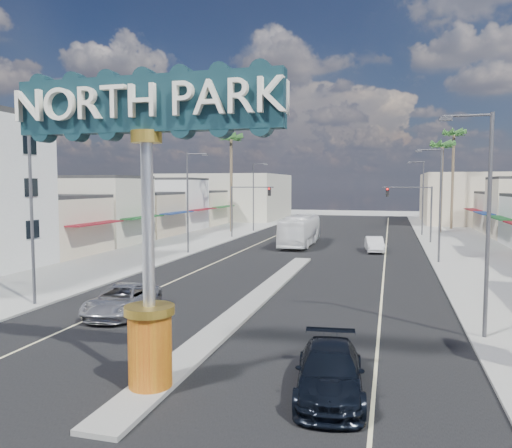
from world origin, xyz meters
The scene contains 24 objects.
ground centered at (0.00, 30.00, 0.00)m, with size 160.00×160.00×0.00m, color gray.
road centered at (0.00, 30.00, 0.01)m, with size 20.00×120.00×0.01m, color black.
median_island centered at (0.00, 14.00, 0.08)m, with size 1.30×30.00×0.16m, color gray.
sidewalk_left centered at (-14.00, 30.00, 0.06)m, with size 8.00×120.00×0.12m, color gray.
sidewalk_right centered at (14.00, 30.00, 0.06)m, with size 8.00×120.00×0.12m, color gray.
storefront_row_left centered at (-24.00, 43.00, 3.00)m, with size 12.00×42.00×6.00m, color beige.
backdrop_far_left centered at (-22.00, 75.00, 4.00)m, with size 20.00×20.00×8.00m, color #B7B29E.
backdrop_far_right centered at (22.00, 75.00, 4.00)m, with size 20.00×20.00×8.00m, color beige.
gateway_sign centered at (0.00, 1.98, 5.93)m, with size 8.20×1.50×9.15m.
traffic_signal_left centered at (-9.18, 43.99, 4.27)m, with size 5.09×0.45×6.00m.
traffic_signal_right centered at (9.18, 43.99, 4.27)m, with size 5.09×0.45×6.00m.
streetlight_l_near centered at (-10.43, 10.00, 5.07)m, with size 2.03×0.22×9.00m.
streetlight_l_mid centered at (-10.43, 30.00, 5.07)m, with size 2.03×0.22×9.00m.
streetlight_l_far centered at (-10.43, 52.00, 5.07)m, with size 2.03×0.22×9.00m.
streetlight_r_near centered at (10.43, 10.00, 5.07)m, with size 2.03×0.22×9.00m.
streetlight_r_mid centered at (10.43, 30.00, 5.07)m, with size 2.03×0.22×9.00m.
streetlight_r_far centered at (10.43, 52.00, 5.07)m, with size 2.03×0.22×9.00m.
palm_left_far centered at (-13.00, 50.00, 11.50)m, with size 2.60×2.60×13.10m.
palm_right_mid centered at (13.00, 56.00, 10.60)m, with size 2.60×2.60×12.10m.
palm_right_far centered at (15.00, 62.00, 12.39)m, with size 2.60×2.60×14.10m.
suv_left centered at (-5.42, 9.71, 0.71)m, with size 2.35×5.10×1.42m, color #A4A3A8.
suv_right centered at (5.24, 3.12, 0.70)m, with size 1.95×4.81×1.39m, color black.
car_parked_right centered at (5.50, 35.69, 0.70)m, with size 1.49×4.27×1.41m, color silver.
city_bus centered at (-2.00, 38.72, 1.52)m, with size 2.56×10.94×3.05m, color white.
Camera 1 is at (6.87, -11.24, 6.21)m, focal length 35.00 mm.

